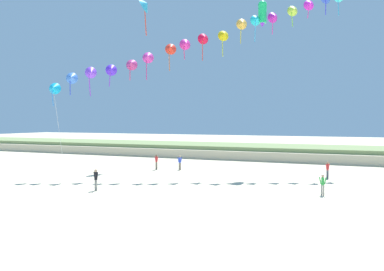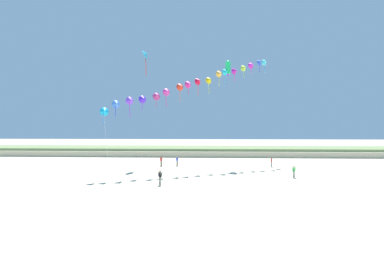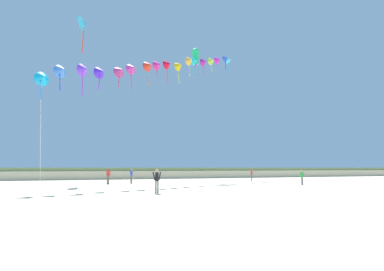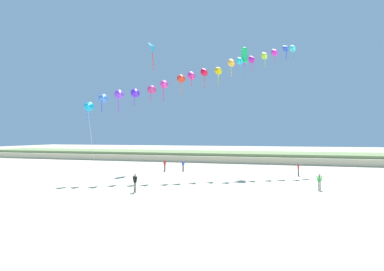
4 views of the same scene
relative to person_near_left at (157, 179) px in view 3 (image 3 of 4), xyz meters
The scene contains 10 objects.
ground_plane 7.94m from the person_near_left, 40.68° to the right, with size 240.00×240.00×0.00m, color beige.
dune_ridge 33.54m from the person_near_left, 79.74° to the left, with size 120.00×12.88×1.78m.
person_near_left is the anchor object (origin of this frame).
person_near_right 13.86m from the person_near_left, 98.96° to the left, with size 0.57×0.32×1.68m.
person_mid_center 21.09m from the person_near_left, 41.26° to the left, with size 0.35×0.53×1.61m.
person_far_left 14.29m from the person_near_left, 88.31° to the left, with size 0.41×0.50×1.62m.
person_far_right 17.07m from the person_near_left, 16.86° to the left, with size 0.54×0.21×1.54m.
kite_banner_string 18.16m from the person_near_left, 71.04° to the left, with size 25.43×17.66×19.24m.
large_kite_low_lead 25.44m from the person_near_left, 107.53° to the left, with size 1.70×2.12×4.63m.
large_kite_mid_trail 24.35m from the person_near_left, 61.16° to the left, with size 1.20×1.20×2.72m.
Camera 3 is at (-10.76, -15.07, 1.76)m, focal length 28.00 mm.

